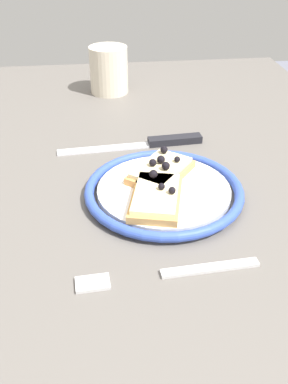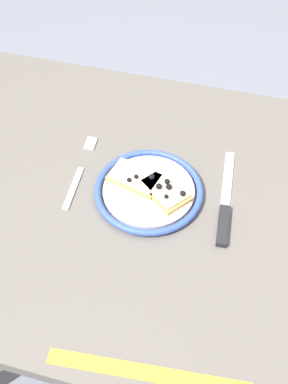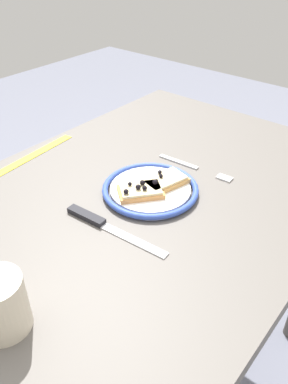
# 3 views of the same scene
# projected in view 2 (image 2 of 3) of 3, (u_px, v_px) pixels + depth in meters

# --- Properties ---
(ground_plane) EXTENTS (6.00, 6.00, 0.00)m
(ground_plane) POSITION_uv_depth(u_px,v_px,m) (160.00, 345.00, 1.49)
(ground_plane) COLOR slate
(dining_table) EXTENTS (1.15, 0.74, 0.76)m
(dining_table) POSITION_uv_depth(u_px,v_px,m) (168.00, 229.00, 0.97)
(dining_table) COLOR #5B5651
(dining_table) RESTS_ON ground_plane
(plate) EXTENTS (0.22, 0.22, 0.02)m
(plate) POSITION_uv_depth(u_px,v_px,m) (149.00, 191.00, 0.91)
(plate) COLOR white
(plate) RESTS_ON dining_table
(pizza_slice_near) EXTENTS (0.12, 0.09, 0.03)m
(pizza_slice_near) POSITION_uv_depth(u_px,v_px,m) (135.00, 178.00, 0.91)
(pizza_slice_near) COLOR tan
(pizza_slice_near) RESTS_ON plate
(pizza_slice_far) EXTENTS (0.11, 0.11, 0.03)m
(pizza_slice_far) POSITION_uv_depth(u_px,v_px,m) (165.00, 190.00, 0.89)
(pizza_slice_far) COLOR #D08C4C
(pizza_slice_far) RESTS_ON plate
(knife) EXTENTS (0.04, 0.24, 0.01)m
(knife) POSITION_uv_depth(u_px,v_px,m) (224.00, 212.00, 0.88)
(knife) COLOR silver
(knife) RESTS_ON dining_table
(fork) EXTENTS (0.03, 0.20, 0.00)m
(fork) POSITION_uv_depth(u_px,v_px,m) (80.00, 170.00, 0.95)
(fork) COLOR silver
(fork) RESTS_ON dining_table
(measuring_tape) EXTENTS (0.31, 0.05, 0.00)m
(measuring_tape) POSITION_uv_depth(u_px,v_px,m) (148.00, 373.00, 0.70)
(measuring_tape) COLOR yellow
(measuring_tape) RESTS_ON dining_table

